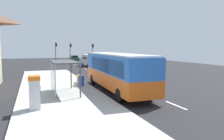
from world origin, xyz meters
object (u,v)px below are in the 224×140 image
Objects in this scene: bus at (116,70)px; ticket_machine at (35,92)px; traffic_light_far_side at (56,49)px; traffic_light_near_side at (93,50)px; recycling_bin_blue at (81,81)px; white_van at (90,59)px; recycling_bin_yellow at (80,80)px; traffic_light_median at (70,50)px; sedan_near at (74,58)px; bus_shelter at (60,69)px.

bus is 7.70m from ticket_machine.
traffic_light_near_side is at bearing -5.31° from traffic_light_far_side.
recycling_bin_blue is at bearing 134.31° from bus.
bus reaches higher than white_van.
bus is 4.26m from recycling_bin_yellow.
traffic_light_median is (4.60, 32.34, 2.47)m from recycling_bin_yellow.
bus is 2.50× the size of sedan_near.
ticket_machine reaches higher than recycling_bin_blue.
recycling_bin_yellow is (4.11, 7.15, -0.52)m from ticket_machine.
sedan_near is (4.01, 41.15, -1.05)m from bus.
traffic_light_near_side is 36.14m from bus_shelter.
bus reaches higher than recycling_bin_blue.
bus is at bearing -99.21° from white_van.
ticket_machine reaches higher than recycling_bin_yellow.
ticket_machine is at bearing -97.67° from traffic_light_far_side.
ticket_machine is 2.04× the size of recycling_bin_blue.
recycling_bin_blue is (4.11, 6.45, -0.52)m from ticket_machine.
traffic_light_near_side is at bearing 69.96° from ticket_machine.
traffic_light_near_side is at bearing -65.91° from sedan_near.
sedan_near is 8.17m from traffic_light_near_side.
traffic_light_median reaches higher than recycling_bin_yellow.
traffic_light_median reaches higher than recycling_bin_blue.
recycling_bin_blue is 0.21× the size of traffic_light_near_side.
recycling_bin_blue is 33.45m from traffic_light_median.
ticket_machine is at bearing -110.04° from traffic_light_near_side.
ticket_machine reaches higher than sedan_near.
traffic_light_far_side reaches higher than recycling_bin_blue.
recycling_bin_yellow is at bearing 90.00° from recycling_bin_blue.
sedan_near is 8.69m from traffic_light_far_side.
bus is at bearing -95.57° from sedan_near.
traffic_light_median is 36.36m from bus_shelter.
sedan_near is (0.10, 17.04, -0.55)m from white_van.
sedan_near is 4.66× the size of recycling_bin_blue.
bus_shelter reaches higher than ticket_machine.
sedan_near is at bearing 78.08° from bus_shelter.
sedan_near is at bearing 71.18° from traffic_light_median.
recycling_bin_yellow is at bearing 56.70° from bus_shelter.
ticket_machine is 0.40× the size of traffic_light_far_side.
sedan_near is at bearing 80.44° from recycling_bin_blue.
traffic_light_near_side is 5.35m from traffic_light_median.
traffic_light_near_side is (9.70, 31.44, 2.40)m from recycling_bin_blue.
traffic_light_median is (3.50, 0.80, -0.08)m from traffic_light_far_side.
sedan_near is 39.15m from recycling_bin_blue.
traffic_light_far_side is (-5.30, 10.68, 1.86)m from white_van.
white_van is 11.75m from traffic_light_median.
recycling_bin_blue is at bearing -107.16° from traffic_light_near_side.
ticket_machine is 0.42× the size of traffic_light_median.
recycling_bin_blue is (-6.40, -21.56, -0.69)m from white_van.
bus is 24.43m from white_van.
traffic_light_far_side is at bearing 116.39° from white_van.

